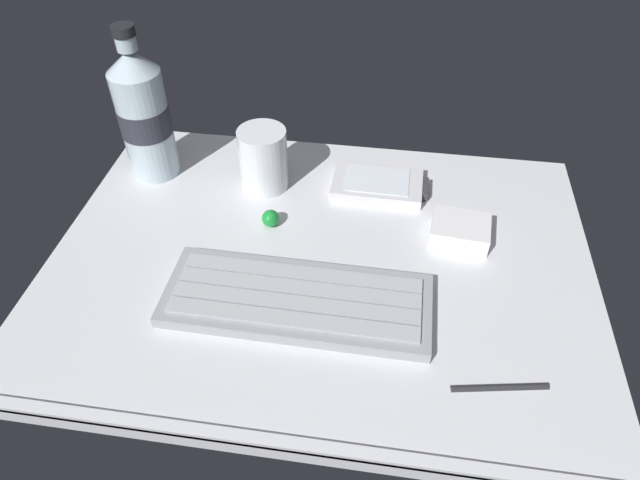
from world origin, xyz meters
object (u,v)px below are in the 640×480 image
at_px(handheld_device, 379,184).
at_px(juice_cup, 264,161).
at_px(trackball_mouse, 271,218).
at_px(water_bottle, 144,114).
at_px(stylus_pen, 500,386).
at_px(charger_block, 460,230).
at_px(keyboard, 297,300).

relative_size(handheld_device, juice_cup, 1.52).
bearing_deg(trackball_mouse, water_bottle, 153.92).
distance_m(trackball_mouse, stylus_pen, 0.33).
xyz_separation_m(juice_cup, trackball_mouse, (0.02, -0.08, -0.03)).
distance_m(juice_cup, stylus_pen, 0.40).
bearing_deg(handheld_device, stylus_pen, -64.83).
height_order(handheld_device, charger_block, charger_block).
bearing_deg(water_bottle, stylus_pen, -32.66).
height_order(charger_block, trackball_mouse, charger_block).
bearing_deg(charger_block, juice_cup, 164.96).
xyz_separation_m(handheld_device, charger_block, (0.10, -0.08, 0.00)).
bearing_deg(juice_cup, stylus_pen, -43.73).
bearing_deg(keyboard, water_bottle, 138.14).
bearing_deg(water_bottle, charger_block, -10.76).
relative_size(juice_cup, water_bottle, 0.41).
height_order(handheld_device, water_bottle, water_bottle).
bearing_deg(keyboard, juice_cup, 111.46).
bearing_deg(stylus_pen, charger_block, 88.71).
xyz_separation_m(juice_cup, stylus_pen, (0.29, -0.28, -0.04)).
xyz_separation_m(water_bottle, trackball_mouse, (0.18, -0.09, -0.08)).
distance_m(juice_cup, water_bottle, 0.17).
height_order(trackball_mouse, stylus_pen, trackball_mouse).
relative_size(keyboard, stylus_pen, 3.07).
distance_m(water_bottle, stylus_pen, 0.54).
xyz_separation_m(juice_cup, water_bottle, (-0.16, 0.01, 0.05)).
bearing_deg(juice_cup, water_bottle, 176.48).
xyz_separation_m(charger_block, stylus_pen, (0.03, -0.21, -0.01)).
bearing_deg(stylus_pen, keyboard, 150.43).
xyz_separation_m(handheld_device, juice_cup, (-0.15, -0.01, 0.03)).
bearing_deg(trackball_mouse, juice_cup, 107.15).
relative_size(juice_cup, trackball_mouse, 3.86).
relative_size(handheld_device, stylus_pen, 1.36).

